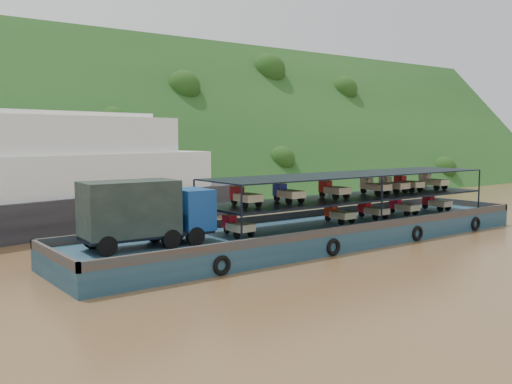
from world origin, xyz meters
TOP-DOWN VIEW (x-y plane):
  - ground at (0.00, 0.00)m, footprint 160.00×160.00m
  - hillside at (0.00, 36.00)m, footprint 140.00×39.60m
  - cargo_barge at (-1.56, -1.52)m, footprint 35.00×7.18m

SIDE VIEW (x-z plane):
  - ground at x=0.00m, z-range 0.00..0.00m
  - hillside at x=0.00m, z-range -19.80..19.80m
  - cargo_barge at x=-1.56m, z-range -1.20..3.62m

